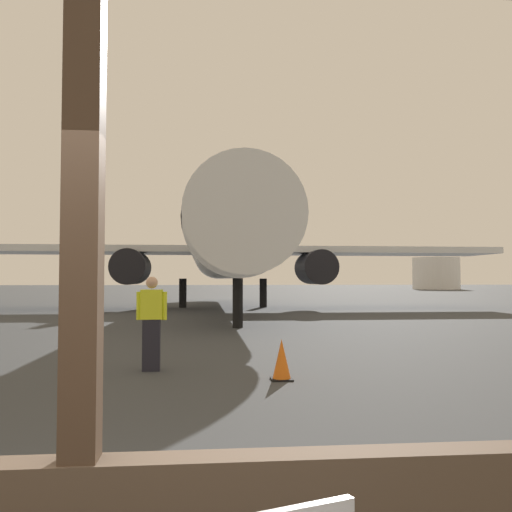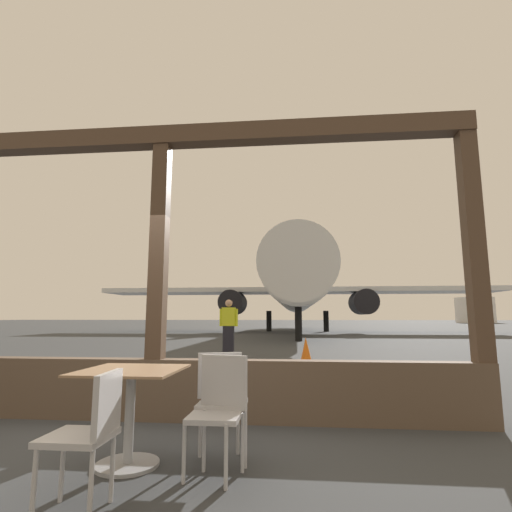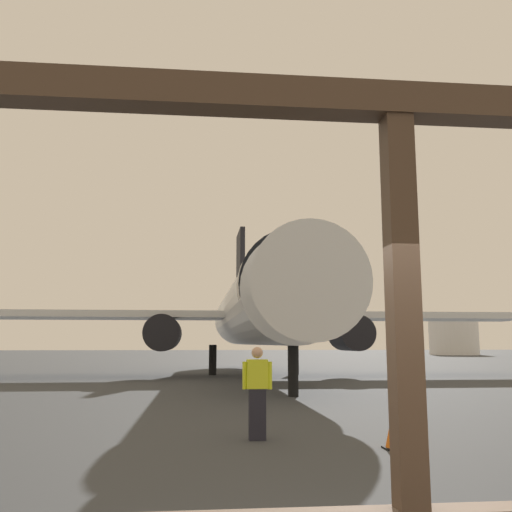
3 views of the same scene
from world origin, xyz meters
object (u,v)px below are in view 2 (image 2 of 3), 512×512
at_px(airplane, 297,286).
at_px(traffic_cone, 306,351).
at_px(cafe_chair_aisle_left, 221,394).
at_px(ground_crew_worker, 229,328).
at_px(fuel_storage_tank, 475,310).
at_px(cafe_chair_window_right, 219,403).
at_px(dining_table, 130,407).
at_px(cafe_chair_window_left, 91,426).

xyz_separation_m(airplane, traffic_cone, (0.12, -21.05, -3.30)).
height_order(cafe_chair_aisle_left, ground_crew_worker, ground_crew_worker).
bearing_deg(fuel_storage_tank, cafe_chair_window_right, -114.22).
height_order(cafe_chair_window_right, ground_crew_worker, ground_crew_worker).
bearing_deg(ground_crew_worker, cafe_chair_aisle_left, -80.87).
distance_m(cafe_chair_aisle_left, ground_crew_worker, 8.46).
relative_size(dining_table, cafe_chair_window_right, 0.91).
relative_size(airplane, traffic_cone, 46.40).
bearing_deg(airplane, cafe_chair_window_left, -92.86).
bearing_deg(cafe_chair_aisle_left, traffic_cone, 82.67).
xyz_separation_m(dining_table, cafe_chair_window_left, (0.08, -0.80, 0.06)).
bearing_deg(cafe_chair_aisle_left, ground_crew_worker, 99.13).
bearing_deg(dining_table, cafe_chair_aisle_left, 18.03).
relative_size(cafe_chair_window_left, cafe_chair_aisle_left, 0.97).
xyz_separation_m(dining_table, ground_crew_worker, (-0.61, 8.59, 0.44)).
distance_m(cafe_chair_window_left, cafe_chair_window_right, 1.01).
height_order(cafe_chair_aisle_left, airplane, airplane).
xyz_separation_m(cafe_chair_window_left, ground_crew_worker, (-0.68, 9.39, 0.38)).
bearing_deg(ground_crew_worker, fuel_storage_tank, 62.55).
bearing_deg(dining_table, fuel_storage_tank, 65.32).
distance_m(dining_table, traffic_cone, 7.64).
height_order(ground_crew_worker, traffic_cone, ground_crew_worker).
distance_m(dining_table, airplane, 28.73).
relative_size(cafe_chair_window_left, airplane, 0.03).
height_order(dining_table, cafe_chair_window_left, cafe_chair_window_left).
xyz_separation_m(cafe_chair_aisle_left, traffic_cone, (0.93, 7.22, -0.22)).
distance_m(ground_crew_worker, traffic_cone, 2.60).
height_order(cafe_chair_window_right, cafe_chair_aisle_left, cafe_chair_window_right).
bearing_deg(traffic_cone, cafe_chair_window_left, -100.86).
bearing_deg(cafe_chair_window_right, fuel_storage_tank, 65.78).
relative_size(cafe_chair_aisle_left, airplane, 0.03).
bearing_deg(cafe_chair_window_right, dining_table, 173.95).
xyz_separation_m(dining_table, cafe_chair_window_right, (0.78, -0.08, 0.07)).
bearing_deg(fuel_storage_tank, ground_crew_worker, -117.45).
relative_size(cafe_chair_window_left, ground_crew_worker, 0.50).
bearing_deg(dining_table, airplane, 86.90).
relative_size(dining_table, traffic_cone, 1.20).
bearing_deg(cafe_chair_window_left, ground_crew_worker, 94.17).
bearing_deg(cafe_chair_aisle_left, cafe_chair_window_left, -122.21).
bearing_deg(cafe_chair_aisle_left, cafe_chair_window_right, -82.21).
bearing_deg(airplane, traffic_cone, -89.67).
bearing_deg(dining_table, traffic_cone, 77.43).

